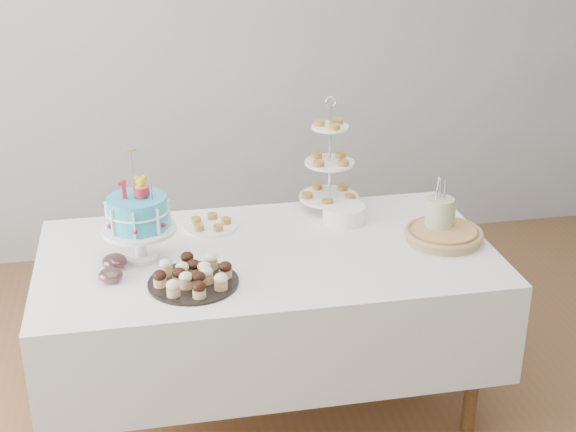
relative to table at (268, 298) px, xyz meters
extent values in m
cube|color=#929496|center=(0.00, 1.70, 0.81)|extent=(5.00, 0.04, 2.70)
cube|color=white|center=(0.00, 0.00, 0.00)|extent=(1.92, 1.02, 0.45)
cylinder|color=brown|center=(-0.82, -0.37, -0.21)|extent=(0.06, 0.06, 0.67)
cylinder|color=brown|center=(0.82, -0.37, -0.21)|extent=(0.06, 0.06, 0.67)
cylinder|color=brown|center=(-0.82, 0.37, -0.21)|extent=(0.06, 0.06, 0.67)
cylinder|color=brown|center=(0.82, 0.37, -0.21)|extent=(0.06, 0.06, 0.67)
cylinder|color=#31B0D4|center=(-0.53, 0.03, 0.44)|extent=(0.24, 0.24, 0.13)
torus|color=white|center=(-0.53, 0.03, 0.44)|extent=(0.26, 0.26, 0.01)
cube|color=#B7132C|center=(-0.57, 0.03, 0.54)|extent=(0.02, 0.02, 0.08)
cylinder|color=blue|center=(-0.47, -0.01, 0.54)|extent=(0.01, 0.01, 0.08)
cylinder|color=silver|center=(-0.53, 0.07, 0.60)|extent=(0.00, 0.00, 0.19)
cylinder|color=yellow|center=(-0.53, 0.07, 0.70)|extent=(0.05, 0.05, 0.01)
cylinder|color=black|center=(-0.33, -0.23, 0.23)|extent=(0.36, 0.36, 0.01)
ellipsoid|color=black|center=(-0.40, -0.23, 0.28)|extent=(0.05, 0.05, 0.04)
ellipsoid|color=#F0E6BA|center=(-0.26, -0.23, 0.28)|extent=(0.05, 0.05, 0.04)
cylinder|color=tan|center=(0.77, -0.04, 0.25)|extent=(0.32, 0.32, 0.04)
cylinder|color=tan|center=(0.77, -0.04, 0.27)|extent=(0.28, 0.28, 0.02)
torus|color=tan|center=(0.77, -0.04, 0.27)|extent=(0.34, 0.34, 0.02)
cylinder|color=silver|center=(0.37, 0.40, 0.48)|extent=(0.01, 0.01, 0.51)
cylinder|color=white|center=(0.37, 0.40, 0.29)|extent=(0.28, 0.28, 0.01)
cylinder|color=white|center=(0.37, 0.40, 0.46)|extent=(0.23, 0.23, 0.01)
cylinder|color=white|center=(0.37, 0.40, 0.63)|extent=(0.17, 0.17, 0.01)
torus|color=silver|center=(0.37, 0.40, 0.75)|extent=(0.05, 0.01, 0.05)
cylinder|color=white|center=(0.40, 0.24, 0.27)|extent=(0.20, 0.20, 0.08)
cylinder|color=white|center=(-0.21, 0.29, 0.23)|extent=(0.25, 0.25, 0.01)
ellipsoid|color=silver|center=(-0.65, -0.15, 0.26)|extent=(0.10, 0.10, 0.06)
cylinder|color=#5D070B|center=(-0.65, -0.15, 0.25)|extent=(0.07, 0.07, 0.03)
ellipsoid|color=silver|center=(-0.63, -0.04, 0.26)|extent=(0.10, 0.10, 0.06)
cylinder|color=#5D070B|center=(-0.63, -0.04, 0.25)|extent=(0.07, 0.07, 0.03)
cylinder|color=beige|center=(0.76, 0.00, 0.32)|extent=(0.12, 0.12, 0.18)
cylinder|color=beige|center=(0.83, -0.01, 0.33)|extent=(0.01, 0.01, 0.09)
camera|label=1|loc=(-0.50, -3.02, 1.72)|focal=50.00mm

